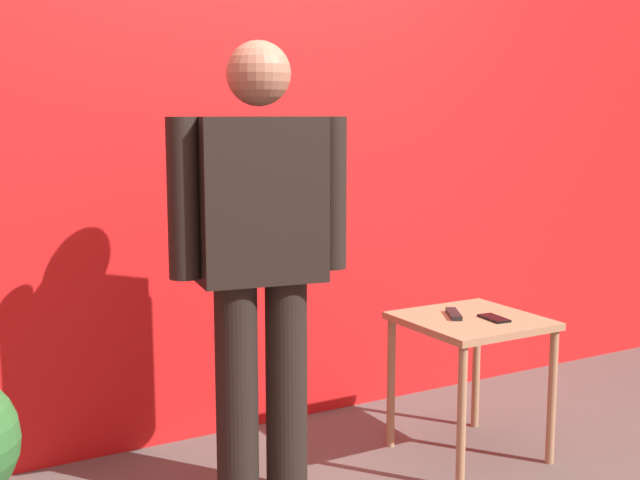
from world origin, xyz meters
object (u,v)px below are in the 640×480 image
standing_person (260,250)px  cell_phone (494,318)px  side_table (471,339)px  tv_remote (454,314)px

standing_person → cell_phone: standing_person is taller
side_table → cell_phone: bearing=-51.0°
standing_person → side_table: bearing=-4.5°
cell_phone → tv_remote: 0.17m
standing_person → side_table: size_ratio=2.82×
standing_person → side_table: standing_person is taller
standing_person → side_table: 1.05m
standing_person → cell_phone: bearing=-8.4°
standing_person → side_table: (0.94, -0.07, -0.44)m
side_table → tv_remote: (-0.05, 0.05, 0.10)m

